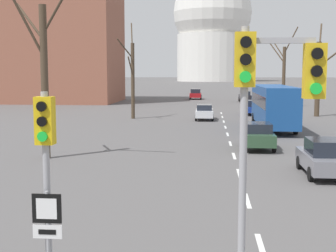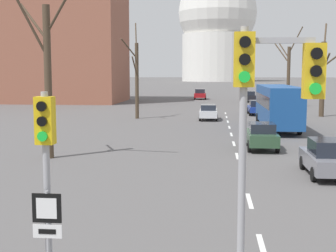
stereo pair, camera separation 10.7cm
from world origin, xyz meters
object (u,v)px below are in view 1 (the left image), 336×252
traffic_signal_near_left (46,154)px  route_sign_post (47,227)px  city_bus (274,104)px  sedan_near_right (253,107)px  sedan_near_left (204,112)px  sedan_mid_centre (326,157)px  sedan_far_left (196,94)px  sedan_distant_centre (258,135)px  traffic_signal_centre_tall (267,102)px  sedan_far_right (245,96)px

traffic_signal_near_left → route_sign_post: 1.46m
route_sign_post → city_bus: size_ratio=0.21×
traffic_signal_near_left → sedan_near_right: bearing=79.1°
sedan_near_right → sedan_near_left: bearing=-131.6°
sedan_mid_centre → sedan_far_left: bearing=97.3°
sedan_distant_centre → sedan_mid_centre: bearing=-72.3°
sedan_mid_centre → sedan_distant_centre: 7.40m
sedan_near_left → sedan_distant_centre: bearing=-78.8°
traffic_signal_centre_tall → sedan_distant_centre: size_ratio=1.36×
traffic_signal_centre_tall → sedan_near_right: bearing=85.0°
route_sign_post → traffic_signal_near_left: bearing=106.1°
sedan_far_left → city_bus: bearing=-79.7°
traffic_signal_centre_tall → sedan_mid_centre: (4.19, 12.63, -3.26)m
sedan_mid_centre → sedan_far_left: (-7.43, 58.05, 0.06)m
sedan_far_left → sedan_distant_centre: sedan_far_left is taller
sedan_mid_centre → traffic_signal_centre_tall: bearing=-108.3°
route_sign_post → sedan_far_left: 70.23m
sedan_near_right → sedan_far_left: (-6.97, 28.28, 0.07)m
traffic_signal_near_left → sedan_distant_centre: size_ratio=1.06×
sedan_far_left → sedan_distant_centre: 51.26m
traffic_signal_near_left → sedan_near_left: bearing=85.4°
sedan_near_left → sedan_mid_centre: 24.61m
traffic_signal_near_left → sedan_distant_centre: bearing=71.9°
route_sign_post → sedan_near_left: 36.25m
sedan_near_left → traffic_signal_near_left: bearing=-94.6°
sedan_near_right → sedan_far_right: size_ratio=0.92×
route_sign_post → sedan_near_right: 42.70m
sedan_far_left → sedan_distant_centre: (5.17, -51.00, -0.06)m
route_sign_post → sedan_far_right: bearing=82.2°
sedan_far_left → sedan_near_right: bearing=-76.2°
traffic_signal_centre_tall → sedan_distant_centre: bearing=84.4°
traffic_signal_centre_tall → sedan_mid_centre: 13.70m
sedan_mid_centre → sedan_far_right: sedan_far_right is taller
city_bus → traffic_signal_near_left: bearing=-106.2°
sedan_distant_centre → city_bus: bearing=77.4°
route_sign_post → sedan_distant_centre: 20.20m
sedan_far_right → city_bus: 34.66m
sedan_near_left → sedan_mid_centre: bearing=-76.8°
sedan_near_left → sedan_distant_centre: sedan_distant_centre is taller
traffic_signal_near_left → sedan_distant_centre: 20.14m
sedan_near_left → sedan_mid_centre: (5.61, -23.96, 0.06)m
sedan_mid_centre → sedan_far_right: bearing=89.6°
sedan_far_left → sedan_mid_centre: bearing=-82.7°
traffic_signal_near_left → sedan_far_right: (8.83, 63.75, -2.11)m
sedan_mid_centre → city_bus: bearing=90.0°
sedan_near_right → route_sign_post: bearing=-100.8°
sedan_far_right → sedan_far_left: bearing=141.0°
sedan_distant_centre → sedan_far_right: bearing=86.7°
route_sign_post → sedan_far_left: bearing=89.2°
traffic_signal_centre_tall → sedan_distant_centre: 20.04m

